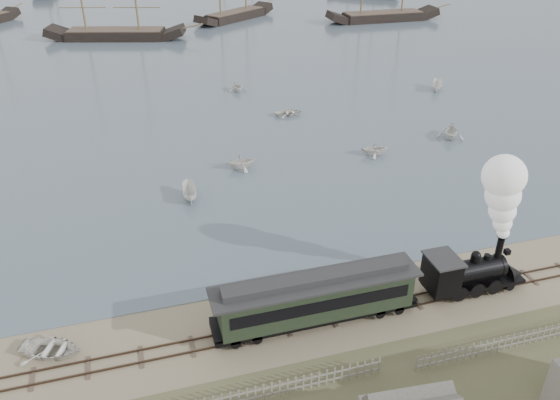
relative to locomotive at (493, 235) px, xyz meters
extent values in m
plane|color=tan|center=(-13.01, 2.00, -4.37)|extent=(600.00, 600.00, 0.00)
cube|color=#3C2C20|center=(-13.01, -0.50, -4.27)|extent=(120.00, 0.08, 0.12)
cube|color=#3C2C20|center=(-13.01, 0.50, -4.27)|extent=(120.00, 0.08, 0.12)
cube|color=#45362C|center=(-13.01, 0.00, -4.34)|extent=(120.00, 1.80, 0.06)
cube|color=black|center=(-0.77, 0.00, -3.65)|extent=(6.89, 2.03, 0.25)
cylinder|color=black|center=(-1.18, 0.00, -2.64)|extent=(4.26, 1.52, 1.52)
cube|color=black|center=(-3.41, 0.00, -2.44)|extent=(1.82, 2.23, 2.33)
cube|color=#2B2B2D|center=(-3.41, 0.00, -1.22)|extent=(2.03, 2.43, 0.12)
cylinder|color=black|center=(0.75, 0.00, -1.27)|extent=(0.45, 0.45, 1.62)
sphere|color=black|center=(-0.97, 0.00, -1.45)|extent=(0.65, 0.65, 0.65)
cone|color=black|center=(2.47, 0.00, -3.76)|extent=(1.42, 2.03, 2.03)
cube|color=black|center=(1.46, 0.00, -1.63)|extent=(0.35, 0.35, 0.35)
cube|color=black|center=(-12.17, 0.00, -3.69)|extent=(13.17, 2.16, 0.33)
cube|color=black|center=(-12.17, 0.00, -2.38)|extent=(12.23, 2.35, 2.35)
cube|color=black|center=(-12.17, -1.19, -2.14)|extent=(11.29, 0.06, 0.85)
cube|color=black|center=(-12.17, 1.19, -2.14)|extent=(11.29, 0.06, 0.85)
cube|color=#2B2B2D|center=(-12.17, 0.00, -1.15)|extent=(13.17, 2.54, 0.17)
cube|color=#2B2B2D|center=(-12.17, 0.00, -0.87)|extent=(11.76, 1.13, 0.42)
imported|color=silver|center=(-28.09, 1.79, -3.99)|extent=(3.93, 4.48, 0.77)
imported|color=silver|center=(-11.89, 22.58, -3.53)|extent=(2.66, 3.05, 1.56)
imported|color=silver|center=(-17.60, 17.99, -3.69)|extent=(3.28, 1.33, 1.25)
imported|color=silver|center=(-3.18, 35.14, -3.96)|extent=(2.48, 3.43, 0.70)
imported|color=silver|center=(11.89, 23.48, -3.42)|extent=(4.43, 4.30, 1.78)
imported|color=silver|center=(19.02, 38.62, -3.65)|extent=(3.56, 2.92, 1.32)
imported|color=silver|center=(-7.25, 45.62, -3.58)|extent=(3.08, 2.75, 1.47)
imported|color=silver|center=(1.96, 21.79, -3.56)|extent=(2.95, 3.26, 1.50)
camera|label=1|loc=(-21.66, -24.63, 19.66)|focal=35.00mm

